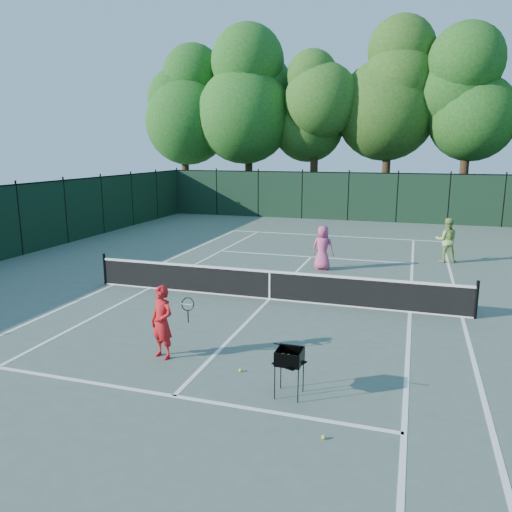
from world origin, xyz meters
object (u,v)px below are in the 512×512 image
(player_pink, at_px, (323,248))
(player_green, at_px, (446,240))
(ball_hopper, at_px, (290,357))
(loose_ball_near_cart, at_px, (324,437))
(coach, at_px, (162,322))
(loose_ball_midcourt, at_px, (240,370))

(player_pink, bearing_deg, player_green, -140.39)
(ball_hopper, relative_size, loose_ball_near_cart, 13.40)
(player_green, bearing_deg, player_pink, 26.60)
(player_green, distance_m, loose_ball_near_cart, 14.32)
(coach, bearing_deg, ball_hopper, 3.90)
(coach, distance_m, loose_ball_near_cart, 4.52)
(ball_hopper, height_order, loose_ball_near_cart, ball_hopper)
(coach, distance_m, loose_ball_midcourt, 2.03)
(player_green, distance_m, ball_hopper, 13.27)
(loose_ball_midcourt, bearing_deg, coach, 174.38)
(loose_ball_midcourt, bearing_deg, ball_hopper, -29.24)
(coach, xyz_separation_m, player_pink, (1.87, 9.18, 0.03))
(loose_ball_near_cart, bearing_deg, loose_ball_midcourt, 137.37)
(coach, bearing_deg, loose_ball_near_cart, -8.48)
(loose_ball_near_cart, bearing_deg, player_pink, 100.36)
(coach, distance_m, player_pink, 9.37)
(loose_ball_midcourt, bearing_deg, player_green, 69.58)
(coach, height_order, player_pink, player_pink)
(ball_hopper, bearing_deg, loose_ball_near_cart, -34.07)
(loose_ball_near_cart, bearing_deg, coach, 152.04)
(coach, xyz_separation_m, player_green, (6.39, 11.99, 0.08))
(player_green, bearing_deg, loose_ball_midcourt, 64.38)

